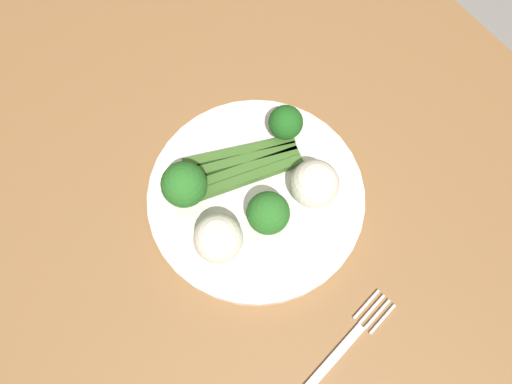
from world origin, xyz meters
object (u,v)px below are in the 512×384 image
(broccoli_near_center, at_px, (184,185))
(cauliflower_mid, at_px, (218,239))
(plate, at_px, (256,196))
(cauliflower_right, at_px, (314,184))
(broccoli_outer_edge, at_px, (268,213))
(fork, at_px, (342,349))
(broccoli_back_right, at_px, (286,123))
(dining_table, at_px, (258,266))
(asparagus_bundle, at_px, (243,165))

(broccoli_near_center, bearing_deg, cauliflower_mid, -2.14)
(plate, height_order, cauliflower_right, cauliflower_right)
(plate, relative_size, broccoli_near_center, 4.06)
(broccoli_outer_edge, distance_m, fork, 0.17)
(plate, bearing_deg, broccoli_back_right, 120.45)
(cauliflower_mid, xyz_separation_m, fork, (0.18, 0.05, -0.04))
(dining_table, height_order, plate, plate)
(asparagus_bundle, distance_m, cauliflower_mid, 0.11)
(asparagus_bundle, bearing_deg, broccoli_near_center, 12.46)
(broccoli_outer_edge, height_order, broccoli_near_center, broccoli_near_center)
(broccoli_back_right, height_order, cauliflower_right, cauliflower_right)
(plate, relative_size, broccoli_outer_edge, 4.40)
(asparagus_bundle, height_order, broccoli_near_center, broccoli_near_center)
(broccoli_outer_edge, bearing_deg, dining_table, -58.12)
(dining_table, height_order, broccoli_back_right, broccoli_back_right)
(broccoli_near_center, bearing_deg, broccoli_back_right, 90.36)
(dining_table, xyz_separation_m, cauliflower_mid, (-0.03, -0.04, 0.15))
(broccoli_outer_edge, relative_size, cauliflower_right, 1.05)
(dining_table, distance_m, cauliflower_mid, 0.15)
(dining_table, height_order, broccoli_near_center, broccoli_near_center)
(plate, distance_m, broccoli_outer_edge, 0.06)
(broccoli_outer_edge, xyz_separation_m, cauliflower_right, (0.00, 0.07, -0.01))
(asparagus_bundle, xyz_separation_m, broccoli_back_right, (-0.01, 0.07, 0.02))
(broccoli_outer_edge, bearing_deg, cauliflower_mid, -99.22)
(broccoli_outer_edge, distance_m, cauliflower_right, 0.07)
(broccoli_back_right, height_order, fork, broccoli_back_right)
(broccoli_near_center, bearing_deg, broccoli_outer_edge, 35.40)
(cauliflower_mid, bearing_deg, asparagus_bundle, 129.97)
(broccoli_back_right, relative_size, fork, 0.32)
(broccoli_outer_edge, height_order, broccoli_back_right, broccoli_outer_edge)
(cauliflower_right, relative_size, fork, 0.35)
(cauliflower_mid, bearing_deg, fork, 14.75)
(asparagus_bundle, distance_m, broccoli_near_center, 0.08)
(broccoli_outer_edge, distance_m, broccoli_near_center, 0.10)
(broccoli_near_center, relative_size, cauliflower_mid, 1.17)
(asparagus_bundle, height_order, fork, asparagus_bundle)
(dining_table, distance_m, broccoli_back_right, 0.21)
(cauliflower_mid, bearing_deg, broccoli_back_right, 116.31)
(asparagus_bundle, bearing_deg, cauliflower_right, 139.75)
(dining_table, xyz_separation_m, cauliflower_right, (-0.01, 0.09, 0.15))
(plate, distance_m, cauliflower_mid, 0.09)
(broccoli_back_right, height_order, cauliflower_mid, cauliflower_mid)
(plate, xyz_separation_m, cauliflower_mid, (0.03, -0.07, 0.04))
(dining_table, distance_m, broccoli_near_center, 0.19)
(plate, xyz_separation_m, fork, (0.20, -0.03, -0.01))
(broccoli_near_center, bearing_deg, cauliflower_right, 56.43)
(cauliflower_mid, bearing_deg, cauliflower_right, 85.30)
(broccoli_outer_edge, relative_size, fork, 0.37)
(broccoli_outer_edge, height_order, cauliflower_right, broccoli_outer_edge)
(broccoli_near_center, bearing_deg, dining_table, 19.21)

